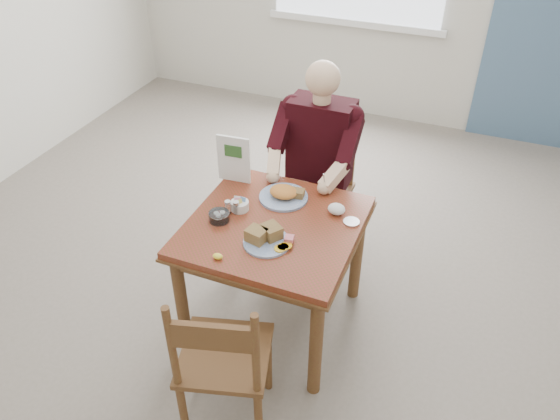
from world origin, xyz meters
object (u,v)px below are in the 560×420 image
at_px(chair_near, 223,361).
at_px(near_plate, 266,237).
at_px(diner, 317,152).
at_px(far_plate, 285,194).
at_px(table, 274,239).
at_px(chair_far, 319,188).

bearing_deg(chair_near, near_plate, 92.13).
height_order(diner, far_plate, diner).
height_order(table, far_plate, far_plate).
relative_size(near_plate, far_plate, 1.02).
xyz_separation_m(chair_far, diner, (0.00, -0.09, 0.33)).
bearing_deg(far_plate, diner, 85.99).
relative_size(table, chair_near, 0.97).
bearing_deg(chair_far, far_plate, -93.37).
xyz_separation_m(chair_far, far_plate, (-0.03, -0.56, 0.30)).
distance_m(table, diner, 0.73).
height_order(chair_far, far_plate, chair_far).
bearing_deg(near_plate, chair_far, 91.54).
height_order(chair_near, near_plate, chair_near).
height_order(table, near_plate, near_plate).
height_order(chair_near, far_plate, chair_near).
bearing_deg(near_plate, far_plate, 98.30).
xyz_separation_m(table, chair_far, (0.00, 0.80, -0.16)).
relative_size(chair_far, diner, 0.69).
bearing_deg(table, diner, 90.00).
relative_size(chair_near, diner, 0.69).
bearing_deg(table, far_plate, 97.77).
bearing_deg(far_plate, chair_far, 86.63).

